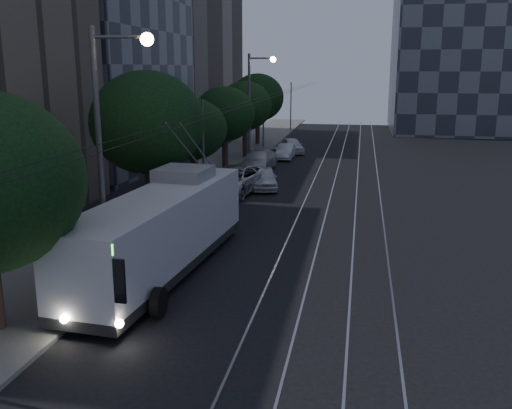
{
  "coord_description": "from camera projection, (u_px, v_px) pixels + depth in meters",
  "views": [
    {
      "loc": [
        3.42,
        -20.81,
        7.71
      ],
      "look_at": [
        -0.71,
        1.53,
        2.25
      ],
      "focal_mm": 40.0,
      "sensor_mm": 36.0,
      "label": 1
    }
  ],
  "objects": [
    {
      "name": "streetlamp_far",
      "position": [
        254.0,
        99.0,
        43.82
      ],
      "size": [
        2.16,
        0.44,
        8.76
      ],
      "color": "#595A5C",
      "rests_on": "ground"
    },
    {
      "name": "streetlamp_near",
      "position": [
        109.0,
        134.0,
        19.46
      ],
      "size": [
        2.22,
        0.44,
        9.05
      ],
      "color": "#595A5C",
      "rests_on": "ground"
    },
    {
      "name": "pickup_silver",
      "position": [
        235.0,
        180.0,
        35.77
      ],
      "size": [
        4.16,
        6.6,
        1.7
      ],
      "primitive_type": "imported",
      "rotation": [
        0.0,
        0.0,
        -0.23
      ],
      "color": "#B8B9C0",
      "rests_on": "ground"
    },
    {
      "name": "trolleybus",
      "position": [
        163.0,
        231.0,
        21.68
      ],
      "size": [
        3.52,
        12.24,
        5.63
      ],
      "rotation": [
        0.0,
        0.0,
        -0.08
      ],
      "color": "silver",
      "rests_on": "ground"
    },
    {
      "name": "overhead_wires",
      "position": [
        245.0,
        127.0,
        41.49
      ],
      "size": [
        2.23,
        90.0,
        6.0
      ],
      "color": "black",
      "rests_on": "ground"
    },
    {
      "name": "sidewalk",
      "position": [
        212.0,
        172.0,
        42.73
      ],
      "size": [
        5.0,
        90.0,
        0.15
      ],
      "primitive_type": "cube",
      "color": "slate",
      "rests_on": "ground"
    },
    {
      "name": "tree_3",
      "position": [
        225.0,
        114.0,
        41.7
      ],
      "size": [
        4.43,
        4.43,
        6.42
      ],
      "color": "black",
      "rests_on": "ground"
    },
    {
      "name": "tram_rails",
      "position": [
        346.0,
        178.0,
        40.98
      ],
      "size": [
        4.52,
        90.0,
        0.02
      ],
      "color": "gray",
      "rests_on": "ground"
    },
    {
      "name": "building_distant_right",
      "position": [
        488.0,
        31.0,
        68.9
      ],
      "size": [
        22.0,
        18.0,
        24.0
      ],
      "primitive_type": "cube",
      "color": "#31353E",
      "rests_on": "ground"
    },
    {
      "name": "tree_1",
      "position": [
        147.0,
        123.0,
        28.09
      ],
      "size": [
        5.64,
        5.64,
        7.62
      ],
      "color": "black",
      "rests_on": "ground"
    },
    {
      "name": "tree_5",
      "position": [
        258.0,
        98.0,
        57.2
      ],
      "size": [
        5.3,
        5.3,
        7.18
      ],
      "color": "black",
      "rests_on": "ground"
    },
    {
      "name": "car_white_a",
      "position": [
        264.0,
        178.0,
        37.14
      ],
      "size": [
        2.45,
        4.35,
        1.4
      ],
      "primitive_type": "imported",
      "rotation": [
        0.0,
        0.0,
        0.21
      ],
      "color": "silver",
      "rests_on": "ground"
    },
    {
      "name": "ground",
      "position": [
        267.0,
        270.0,
        22.3
      ],
      "size": [
        120.0,
        120.0,
        0.0
      ],
      "primitive_type": "plane",
      "color": "black",
      "rests_on": "ground"
    },
    {
      "name": "car_white_c",
      "position": [
        286.0,
        152.0,
        49.32
      ],
      "size": [
        1.35,
        3.83,
        1.26
      ],
      "primitive_type": "imported",
      "rotation": [
        0.0,
        0.0,
        -0.0
      ],
      "color": "silver",
      "rests_on": "ground"
    },
    {
      "name": "car_white_b",
      "position": [
        258.0,
        160.0,
        43.79
      ],
      "size": [
        2.48,
        5.43,
        1.54
      ],
      "primitive_type": "imported",
      "rotation": [
        0.0,
        0.0,
        -0.06
      ],
      "color": "#B5B5B9",
      "rests_on": "ground"
    },
    {
      "name": "tree_4",
      "position": [
        245.0,
        106.0,
        48.77
      ],
      "size": [
        4.65,
        4.65,
        6.62
      ],
      "color": "black",
      "rests_on": "ground"
    },
    {
      "name": "tree_2",
      "position": [
        193.0,
        129.0,
        35.81
      ],
      "size": [
        4.26,
        4.26,
        5.88
      ],
      "color": "black",
      "rests_on": "ground"
    },
    {
      "name": "car_white_d",
      "position": [
        292.0,
        146.0,
        52.64
      ],
      "size": [
        3.04,
        4.44,
        1.4
      ],
      "primitive_type": "imported",
      "rotation": [
        0.0,
        0.0,
        0.37
      ],
      "color": "silver",
      "rests_on": "ground"
    }
  ]
}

